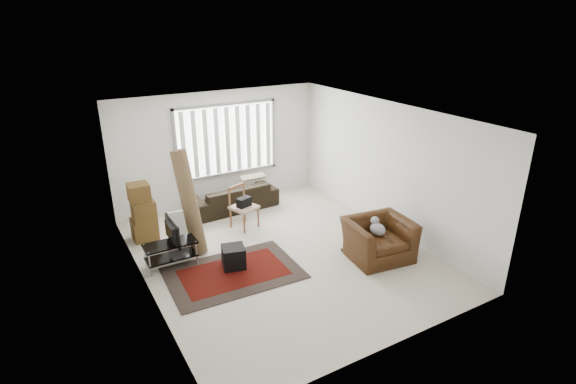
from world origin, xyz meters
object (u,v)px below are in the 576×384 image
(side_chair, at_px, (243,205))
(moving_boxes, at_px, (143,214))
(tv_stand, at_px, (170,249))
(armchair, at_px, (379,237))
(sofa, at_px, (234,193))

(side_chair, bearing_deg, moving_boxes, 146.24)
(tv_stand, distance_m, armchair, 3.83)
(moving_boxes, relative_size, armchair, 0.93)
(tv_stand, bearing_deg, sofa, 41.79)
(side_chair, height_order, armchair, side_chair)
(side_chair, xyz_separation_m, armchair, (1.64, -2.45, -0.07))
(moving_boxes, bearing_deg, side_chair, -14.57)
(tv_stand, relative_size, side_chair, 1.02)
(moving_boxes, bearing_deg, sofa, 12.52)
(moving_boxes, distance_m, armchair, 4.68)
(armchair, bearing_deg, tv_stand, 162.35)
(moving_boxes, relative_size, side_chair, 1.29)
(moving_boxes, xyz_separation_m, armchair, (3.62, -2.97, -0.12))
(sofa, height_order, armchair, armchair)
(moving_boxes, xyz_separation_m, side_chair, (1.98, -0.52, -0.05))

